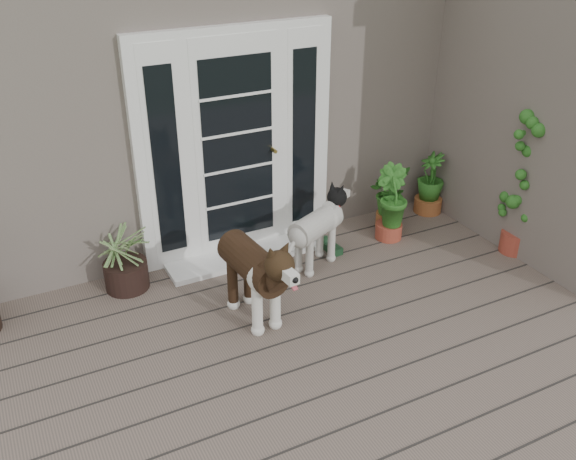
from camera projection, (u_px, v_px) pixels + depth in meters
name	position (u px, v px, depth m)	size (l,w,h in m)	color
deck	(383.00, 380.00, 4.71)	(6.20, 4.60, 0.12)	#6B5B4C
house_main	(182.00, 58.00, 7.33)	(7.40, 4.00, 3.10)	#665E54
door_unit	(236.00, 146.00, 5.81)	(1.90, 0.14, 2.15)	white
door_step	(248.00, 254.00, 6.15)	(1.60, 0.40, 0.05)	white
brindle_dog	(253.00, 278.00, 5.11)	(0.40, 0.92, 0.77)	#382314
white_dog	(316.00, 236.00, 5.87)	(0.33, 0.76, 0.63)	white
spider_plant	(123.00, 254.00, 5.53)	(0.65, 0.65, 0.69)	#98BD74
herb_a	(388.00, 203.00, 6.59)	(0.43, 0.43, 0.55)	#245718
herb_b	(390.00, 213.00, 6.37)	(0.38, 0.38, 0.57)	#2A661D
herb_c	(429.00, 189.00, 6.90)	(0.35, 0.35, 0.54)	#19581D
sapling	(526.00, 182.00, 5.91)	(0.44, 0.44, 1.49)	#21661D
clog_left	(331.00, 246.00, 6.25)	(0.15, 0.32, 0.10)	#14341C
clog_right	(281.00, 262.00, 6.00)	(0.13, 0.28, 0.08)	black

